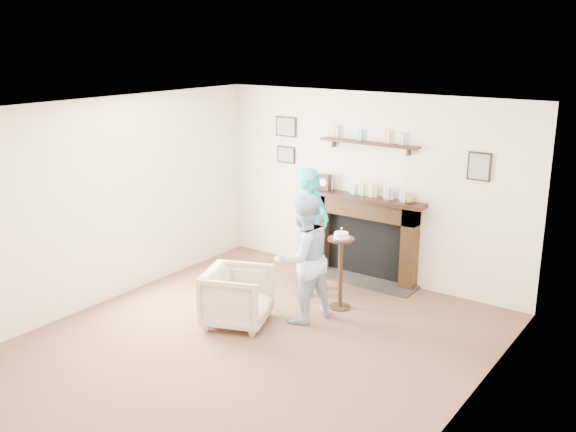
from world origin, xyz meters
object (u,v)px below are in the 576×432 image
Objects in this scene: man at (302,319)px; armchair at (238,323)px; woman at (311,292)px; pedestal_table at (341,259)px.

armchair is at bearing -27.95° from man.
armchair is 0.75m from man.
man is (0.54, 0.52, 0.00)m from armchair.
pedestal_table is at bearing -112.72° from woman.
armchair is 0.44× the size of woman.
man is at bearing -155.48° from woman.
armchair is 1.28m from woman.
armchair is at bearing -124.55° from pedestal_table.
woman is (-0.37, 0.75, 0.00)m from man.
woman is 0.86m from pedestal_table.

